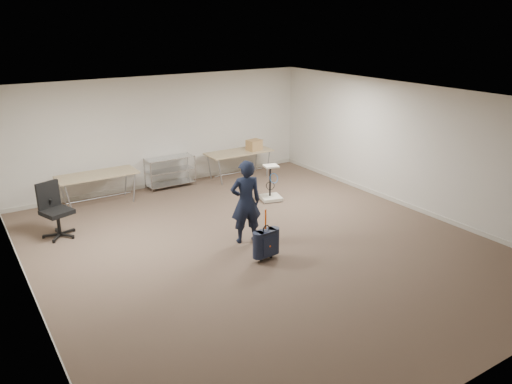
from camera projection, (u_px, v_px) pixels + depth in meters
ground at (260, 246)px, 9.52m from camera, size 9.00×9.00×0.00m
room_shell at (224, 220)px, 10.61m from camera, size 8.00×9.00×9.00m
folding_table_left at (97, 176)px, 11.47m from camera, size 1.80×0.75×0.73m
folding_table_right at (239, 153)px, 13.41m from camera, size 1.80×0.75×0.73m
wire_shelf at (170, 171)px, 12.72m from camera, size 1.22×0.47×0.80m
person at (246, 202)px, 9.46m from camera, size 0.68×0.53×1.64m
suitcase at (266, 243)px, 8.88m from camera, size 0.37×0.23×0.96m
office_chair at (57, 220)px, 9.86m from camera, size 0.66×0.67×1.10m
equipment_cart at (271, 191)px, 11.87m from camera, size 0.57×0.57×0.86m
cardboard_box at (254, 145)px, 13.48m from camera, size 0.43×0.35×0.29m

